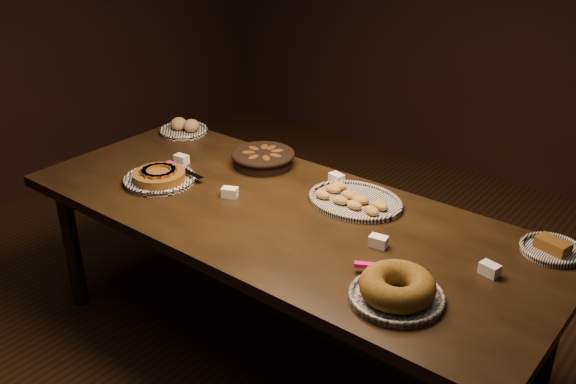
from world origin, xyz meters
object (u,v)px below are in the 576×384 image
Objects in this scene: madeleine_platter at (354,200)px; buffet_table at (282,226)px; bundt_cake_plate at (397,289)px; apple_tart_plate at (160,177)px.

buffet_table is at bearing -148.10° from madeleine_platter.
buffet_table is 6.22× the size of bundt_cake_plate.
buffet_table is 5.58× the size of madeleine_platter.
madeleine_platter is (0.20, 0.25, 0.09)m from buffet_table.
madeleine_platter is 0.72m from bundt_cake_plate.
bundt_cake_plate is (1.34, -0.13, 0.02)m from apple_tart_plate.
madeleine_platter is at bearing 51.15° from buffet_table.
bundt_cake_plate is at bearing -21.58° from apple_tart_plate.
buffet_table is 0.33m from madeleine_platter.
madeleine_platter is at bearing 8.19° from apple_tart_plate.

